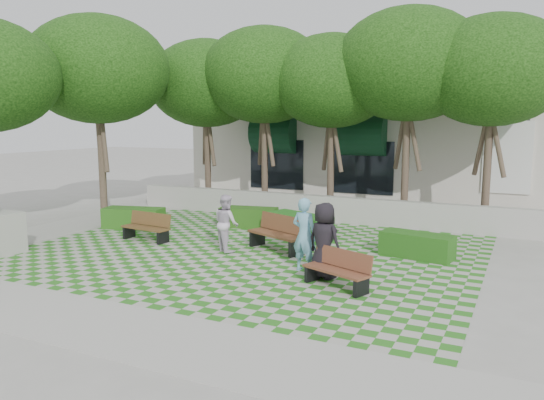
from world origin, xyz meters
The scene contains 17 objects.
ground centered at (0.00, 0.00, 0.00)m, with size 90.00×90.00×0.00m, color gray.
lawn centered at (0.00, 1.00, 0.01)m, with size 12.00×12.00×0.00m, color #2B721E.
sidewalk_south centered at (0.00, -4.70, 0.01)m, with size 16.00×2.00×0.01m, color #9E9B93.
sidewalk_west centered at (-7.20, 1.00, 0.01)m, with size 2.00×12.00×0.01m, color #9E9B93.
retaining_wall centered at (0.00, 6.20, 0.45)m, with size 15.00×0.36×0.90m, color #9E9B93.
bench_east centered at (3.23, -0.89, 0.39)m, with size 1.62×1.06×0.81m.
bench_mid centered at (0.67, 1.55, 0.46)m, with size 1.92×1.27×0.96m.
bench_west centered at (-3.38, 0.94, 0.40)m, with size 1.61×0.68×0.82m.
hedge_east centered at (4.25, 2.43, 0.32)m, with size 1.84×0.74×0.64m, color #1C4A13.
hedge_midright centered at (0.58, 3.23, 0.37)m, with size 2.10×0.84×0.73m, color #185015.
hedge_midleft centered at (-1.61, 4.03, 0.33)m, with size 1.89×0.76×0.66m, color #204B14.
hedge_west centered at (-4.95, 2.18, 0.34)m, with size 1.96×0.78×0.69m, color #215316.
person_blue centered at (2.10, -0.03, 0.88)m, with size 0.64×0.42×1.77m, color #6DABC6.
person_dark centered at (2.71, -0.36, 0.87)m, with size 0.85×0.55×1.74m, color black.
person_white centered at (-0.57, 0.85, 0.79)m, with size 0.76×0.59×1.57m, color silver.
tree_row centered at (-1.86, 5.95, 5.18)m, with size 17.70×13.40×7.41m.
building centered at (0.93, 14.08, 2.52)m, with size 18.00×8.92×5.15m.
Camera 1 is at (6.76, -11.35, 3.54)m, focal length 35.00 mm.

